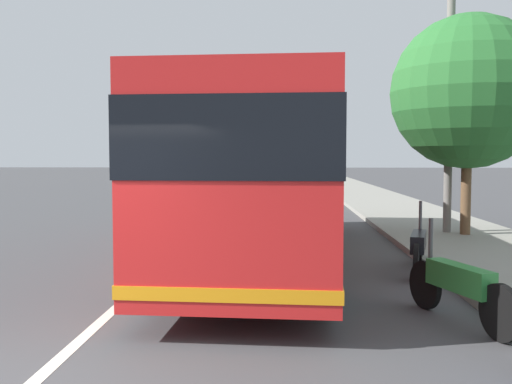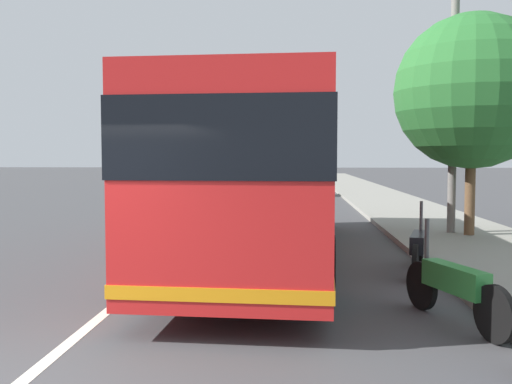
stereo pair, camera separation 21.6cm
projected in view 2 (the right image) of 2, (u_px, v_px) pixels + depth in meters
sidewalk_curb at (465, 239)px, 14.39m from camera, size 110.00×3.60×0.14m
lane_divider_line at (195, 239)px, 14.85m from camera, size 110.00×0.16×0.01m
coach_bus at (268, 170)px, 11.99m from camera, size 11.75×3.20×3.23m
motorcycle_angled at (454, 287)px, 7.25m from camera, size 2.08×0.82×1.29m
motorcycle_far_end at (419, 247)px, 10.49m from camera, size 2.17×0.68×1.27m
car_behind_bus at (280, 178)px, 38.66m from camera, size 4.53×1.96×1.55m
car_oncoming at (228, 178)px, 40.52m from camera, size 4.20×2.06×1.38m
car_side_street at (287, 182)px, 31.24m from camera, size 4.04×1.92×1.56m
roadside_tree_mid_block at (472, 92)px, 14.41m from camera, size 3.90×3.90×5.72m
utility_pole at (454, 85)px, 14.88m from camera, size 0.21×0.21×8.01m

